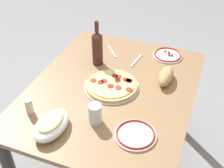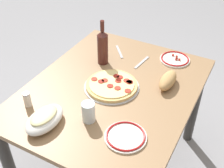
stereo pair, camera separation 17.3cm
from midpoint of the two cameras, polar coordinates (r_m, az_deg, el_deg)
The scene contains 12 objects.
ground_plane at distance 2.28m, azimuth 2.25°, elevation -15.56°, with size 8.00×8.00×0.00m, color gray.
dining_table at distance 1.82m, azimuth 2.71°, elevation -3.90°, with size 1.19×0.95×0.74m.
pepperoni_pizza at distance 1.74m, azimuth 2.80°, elevation -0.36°, with size 0.33×0.33×0.03m.
baked_pasta_dish at distance 1.51m, azimuth -9.80°, elevation -6.74°, with size 0.24×0.15×0.08m.
wine_bottle at distance 1.90m, azimuth 0.80°, elevation 7.18°, with size 0.07×0.07×0.30m.
water_glass at distance 1.50m, azimuth -1.31°, elevation -5.58°, with size 0.07×0.07×0.11m, color silver.
side_plate_near at distance 2.05m, azimuth 14.48°, elevation 4.62°, with size 0.20×0.20×0.02m.
side_plate_far at distance 1.46m, azimuth 6.09°, elevation -10.22°, with size 0.21×0.21×0.02m.
bread_loaf at distance 1.79m, azimuth 13.52°, elevation 0.59°, with size 0.20×0.08×0.08m, color tan.
spice_shaker at distance 1.64m, azimuth -13.26°, elevation -3.06°, with size 0.04×0.04×0.09m.
fork_left at distance 2.08m, azimuth 3.82°, elevation 6.21°, with size 0.17×0.02×0.01m, color #B7B7BC.
fork_right at distance 1.98m, azimuth 8.28°, elevation 4.07°, with size 0.17×0.02×0.01m, color #B7B7BC.
Camera 2 is at (1.20, 0.65, 1.82)m, focal length 47.16 mm.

